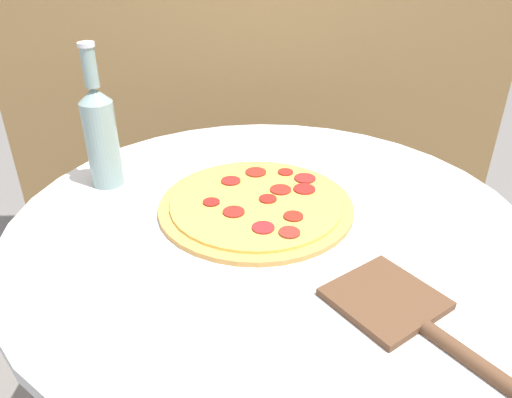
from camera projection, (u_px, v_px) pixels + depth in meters
table at (268, 287)px, 1.00m from camera, size 0.95×0.95×0.69m
fence_panel at (256, 11)px, 1.45m from camera, size 1.60×0.04×1.87m
pizza at (256, 204)px, 0.95m from camera, size 0.37×0.37×0.02m
beer_bottle at (101, 133)px, 0.99m from camera, size 0.06×0.06×0.29m
pizza_paddle at (403, 311)px, 0.70m from camera, size 0.23×0.28×0.02m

